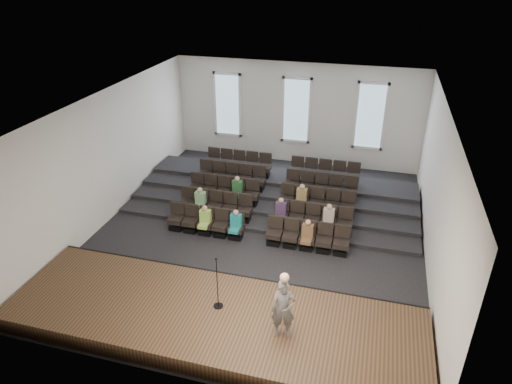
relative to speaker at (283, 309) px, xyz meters
The scene contains 14 objects.
ground 5.93m from the speaker, 111.07° to the left, with size 14.00×14.00×0.00m, color black.
ceiling 6.83m from the speaker, 111.07° to the left, with size 12.00×14.00×0.02m, color white.
wall_back 12.63m from the speaker, 99.50° to the left, with size 12.00×0.04×5.00m, color silver.
wall_front 2.88m from the speaker, 141.79° to the right, with size 12.00×0.04×5.00m, color silver.
wall_left 9.79m from the speaker, 146.36° to the left, with size 0.04×14.00×5.00m, color silver.
wall_right 6.77m from the speaker, 53.78° to the left, with size 0.04×14.00×5.00m, color silver.
stage 2.37m from the speaker, behind, with size 11.80×3.60×0.50m, color #503722.
stage_lip 3.12m from the speaker, 135.26° to the left, with size 11.80×0.06×0.52m, color black.
risers 8.88m from the speaker, 103.63° to the left, with size 11.80×4.80×0.60m.
seating_rows 7.26m from the speaker, 106.68° to the left, with size 6.80×4.70×1.67m.
windows 12.58m from the speaker, 99.55° to the left, with size 8.44×0.10×3.24m.
audience 6.10m from the speaker, 109.98° to the left, with size 5.45×2.64×1.10m.
speaker is the anchor object (origin of this frame).
mic_stand 2.10m from the speaker, 164.08° to the left, with size 0.28×0.28×1.67m.
Camera 1 is at (3.76, -14.18, 9.36)m, focal length 32.00 mm.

